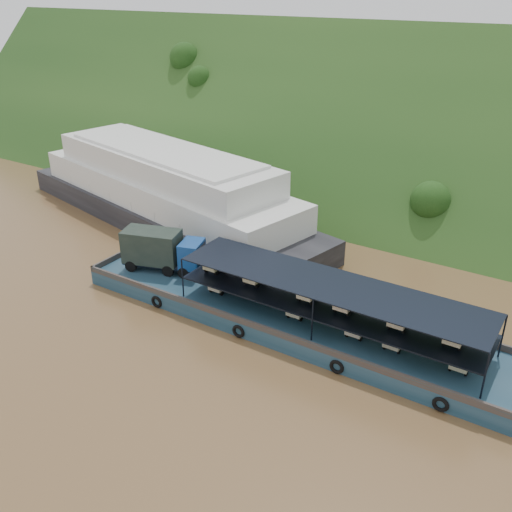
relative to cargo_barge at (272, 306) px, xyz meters
The scene contains 4 objects.
ground 2.05m from the cargo_barge, 168.53° to the left, with size 160.00×160.00×0.00m, color brown.
hillside 36.39m from the cargo_barge, 92.58° to the left, with size 140.00×28.00×28.00m, color #193915.
cargo_barge is the anchor object (origin of this frame).
passenger_ferry 23.08m from the cargo_barge, 151.05° to the left, with size 41.78×18.60×8.21m.
Camera 1 is at (21.06, -33.14, 24.03)m, focal length 40.00 mm.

